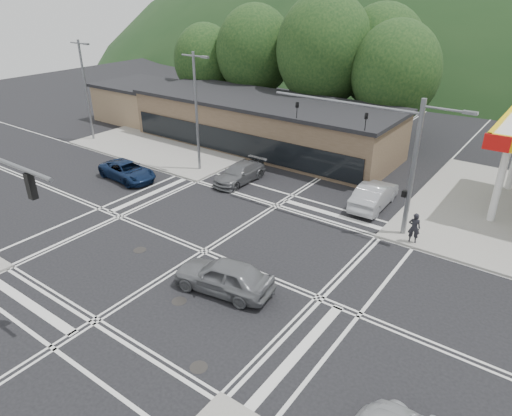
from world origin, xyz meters
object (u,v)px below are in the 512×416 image
Objects in this scene: car_queue_b at (375,154)px; car_blue_west at (127,171)px; car_grey_center at (224,276)px; car_queue_a at (374,195)px; car_northbound at (240,173)px; pedestrian at (414,228)px.

car_blue_west is at bearing 44.89° from car_queue_b.
car_queue_a is at bearing 161.11° from car_grey_center.
car_grey_center is 20.78m from car_queue_b.
car_blue_west is 18.04m from car_queue_a.
car_blue_west is 1.05× the size of car_queue_b.
car_grey_center is 13.50m from car_northbound.
car_northbound is at bearing -19.84° from pedestrian.
car_grey_center is at bearing -54.19° from car_northbound.
pedestrian reaches higher than car_northbound.
pedestrian is at bearing 120.76° from car_queue_b.
car_blue_west is 1.01× the size of car_grey_center.
car_queue_a reaches higher than car_queue_b.
car_queue_b is 2.61× the size of pedestrian.
pedestrian reaches higher than car_queue_b.
car_grey_center is 2.71× the size of pedestrian.
car_queue_a is at bearing -64.47° from car_blue_west.
car_northbound is 2.64× the size of pedestrian.
car_grey_center is 11.25m from pedestrian.
car_queue_a reaches higher than car_blue_west.
car_queue_b is at bearing -39.06° from car_blue_west.
car_grey_center reaches higher than car_northbound.
car_grey_center is at bearing -109.16° from car_blue_west.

